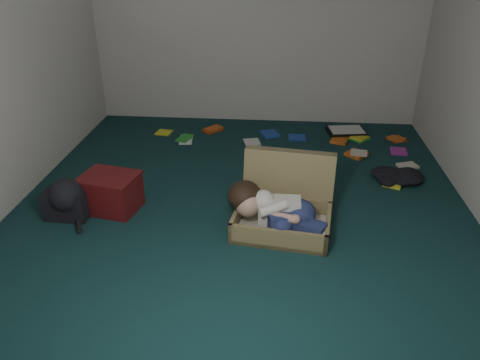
# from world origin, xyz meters

# --- Properties ---
(floor) EXTENTS (4.50, 4.50, 0.00)m
(floor) POSITION_xyz_m (0.00, 0.00, 0.00)
(floor) COLOR #102F2F
(floor) RESTS_ON ground
(wall_back) EXTENTS (4.50, 0.00, 4.50)m
(wall_back) POSITION_xyz_m (0.00, 2.25, 1.30)
(wall_back) COLOR silver
(wall_back) RESTS_ON ground
(wall_front) EXTENTS (4.50, 0.00, 4.50)m
(wall_front) POSITION_xyz_m (0.00, -2.25, 1.30)
(wall_front) COLOR silver
(wall_front) RESTS_ON ground
(suitcase) EXTENTS (0.86, 0.84, 0.56)m
(suitcase) POSITION_xyz_m (0.38, -0.19, 0.17)
(suitcase) COLOR olive
(suitcase) RESTS_ON floor
(person) EXTENTS (0.81, 0.48, 0.35)m
(person) POSITION_xyz_m (0.30, -0.38, 0.21)
(person) COLOR white
(person) RESTS_ON suitcase
(maroon_bin) EXTENTS (0.54, 0.46, 0.32)m
(maroon_bin) POSITION_xyz_m (-1.13, -0.12, 0.16)
(maroon_bin) COLOR #561113
(maroon_bin) RESTS_ON floor
(backpack) EXTENTS (0.46, 0.37, 0.27)m
(backpack) POSITION_xyz_m (-1.45, -0.27, 0.13)
(backpack) COLOR black
(backpack) RESTS_ON floor
(clothing_pile) EXTENTS (0.44, 0.37, 0.13)m
(clothing_pile) POSITION_xyz_m (1.48, 0.61, 0.06)
(clothing_pile) COLOR black
(clothing_pile) RESTS_ON floor
(paper_tray) EXTENTS (0.48, 0.39, 0.06)m
(paper_tray) POSITION_xyz_m (1.12, 1.85, 0.03)
(paper_tray) COLOR black
(paper_tray) RESTS_ON floor
(book_scatter) EXTENTS (3.02, 1.50, 0.02)m
(book_scatter) POSITION_xyz_m (0.63, 1.46, 0.01)
(book_scatter) COLOR yellow
(book_scatter) RESTS_ON floor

